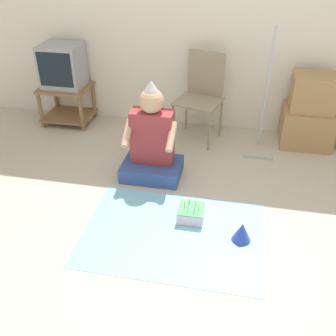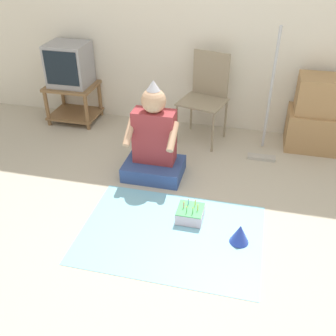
# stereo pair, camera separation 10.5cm
# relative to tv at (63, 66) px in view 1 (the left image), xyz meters

# --- Properties ---
(ground_plane) EXTENTS (16.00, 16.00, 0.00)m
(ground_plane) POSITION_rel_tv_xyz_m (1.68, -1.81, -0.68)
(ground_plane) COLOR #BCB29E
(wall_back) EXTENTS (6.40, 0.06, 2.55)m
(wall_back) POSITION_rel_tv_xyz_m (1.68, 0.25, 0.60)
(wall_back) COLOR silver
(wall_back) RESTS_ON ground_plane
(tv_stand) EXTENTS (0.55, 0.46, 0.44)m
(tv_stand) POSITION_rel_tv_xyz_m (-0.00, -0.01, -0.41)
(tv_stand) COLOR olive
(tv_stand) RESTS_ON ground_plane
(tv) EXTENTS (0.44, 0.40, 0.47)m
(tv) POSITION_rel_tv_xyz_m (0.00, 0.00, 0.00)
(tv) COLOR #99999E
(tv) RESTS_ON tv_stand
(folding_chair) EXTENTS (0.53, 0.50, 0.92)m
(folding_chair) POSITION_rel_tv_xyz_m (1.56, -0.07, -0.15)
(folding_chair) COLOR gray
(folding_chair) RESTS_ON ground_plane
(cardboard_box_stack) EXTENTS (0.52, 0.43, 0.77)m
(cardboard_box_stack) POSITION_rel_tv_xyz_m (2.69, -0.03, -0.33)
(cardboard_box_stack) COLOR #A87F51
(cardboard_box_stack) RESTS_ON ground_plane
(dust_mop) EXTENTS (0.28, 0.29, 1.30)m
(dust_mop) POSITION_rel_tv_xyz_m (2.21, -0.35, -0.29)
(dust_mop) COLOR #B2ADA3
(dust_mop) RESTS_ON ground_plane
(person_seated) EXTENTS (0.54, 0.41, 0.92)m
(person_seated) POSITION_rel_tv_xyz_m (1.23, -0.93, -0.35)
(person_seated) COLOR #334C8C
(person_seated) RESTS_ON ground_plane
(party_cloth) EXTENTS (1.39, 0.99, 0.01)m
(party_cloth) POSITION_rel_tv_xyz_m (1.57, -1.72, -0.67)
(party_cloth) COLOR #7FC6E0
(party_cloth) RESTS_ON ground_plane
(birthday_cake) EXTENTS (0.21, 0.21, 0.16)m
(birthday_cake) POSITION_rel_tv_xyz_m (1.69, -1.51, -0.62)
(birthday_cake) COLOR silver
(birthday_cake) RESTS_ON party_cloth
(party_hat_blue) EXTENTS (0.15, 0.15, 0.16)m
(party_hat_blue) POSITION_rel_tv_xyz_m (2.09, -1.69, -0.59)
(party_hat_blue) COLOR blue
(party_hat_blue) RESTS_ON party_cloth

